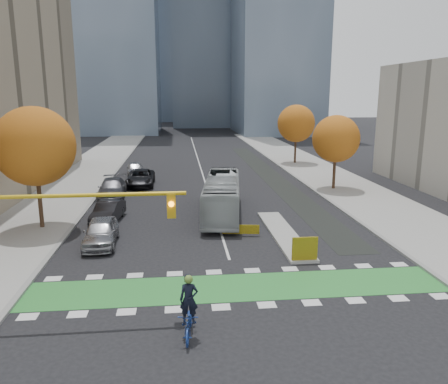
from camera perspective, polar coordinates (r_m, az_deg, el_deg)
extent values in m
plane|color=black|center=(19.86, 2.45, -14.14)|extent=(300.00, 300.00, 0.00)
cube|color=gray|center=(40.06, -21.50, -1.03)|extent=(7.00, 120.00, 0.15)
cube|color=gray|center=(41.81, 16.93, -0.14)|extent=(7.00, 120.00, 0.15)
cube|color=gray|center=(39.26, -16.57, -0.93)|extent=(0.30, 120.00, 0.16)
cube|color=gray|center=(40.59, 12.37, -0.26)|extent=(0.30, 120.00, 0.16)
cube|color=#2A8232|center=(21.20, 1.85, -12.31)|extent=(20.00, 3.00, 0.01)
cube|color=silver|center=(58.28, -3.28, 3.82)|extent=(0.15, 70.00, 0.01)
cube|color=black|center=(49.42, 6.01, 2.17)|extent=(2.50, 50.00, 0.01)
cube|color=gray|center=(28.76, 7.77, -5.42)|extent=(1.60, 10.00, 0.16)
cube|color=yellow|center=(24.15, 10.51, -7.29)|extent=(1.40, 0.12, 1.30)
cylinder|color=#332114|center=(31.61, -23.01, 0.10)|extent=(0.28, 0.28, 5.25)
sphere|color=#A55114|center=(31.15, -23.48, 5.49)|extent=(5.20, 5.20, 5.20)
cylinder|color=#332114|center=(42.68, 14.23, 3.28)|extent=(0.28, 0.28, 4.55)
sphere|color=#A55114|center=(42.36, 14.42, 6.75)|extent=(4.40, 4.40, 4.40)
cylinder|color=#332114|center=(57.93, 9.31, 6.06)|extent=(0.28, 0.28, 4.90)
sphere|color=#A55114|center=(57.68, 9.41, 8.83)|extent=(4.80, 4.80, 4.80)
cylinder|color=#BF9914|center=(17.88, -18.22, -0.43)|extent=(8.20, 0.16, 0.16)
cube|color=#BF9914|center=(17.58, -6.89, -1.77)|extent=(0.35, 0.28, 1.00)
sphere|color=orange|center=(17.38, -6.91, -1.60)|extent=(0.22, 0.22, 0.22)
imported|color=navy|center=(17.17, -4.55, -16.64)|extent=(0.95, 2.20, 1.12)
imported|color=black|center=(16.73, -4.61, -13.78)|extent=(0.74, 0.52, 1.91)
sphere|color=#597F2D|center=(16.39, -4.66, -11.30)|extent=(0.32, 0.32, 0.32)
imported|color=#A0A6A8|center=(32.74, -0.24, -0.50)|extent=(3.91, 10.96, 2.99)
imported|color=#939398|center=(27.53, -15.79, -5.05)|extent=(2.09, 4.78, 1.60)
imported|color=black|center=(32.35, -14.92, -2.51)|extent=(2.12, 4.55, 1.44)
imported|color=#49484D|center=(39.70, -14.42, 0.44)|extent=(2.57, 5.75, 1.64)
imported|color=black|center=(44.33, -10.83, 1.83)|extent=(2.66, 5.69, 1.58)
imported|color=gray|center=(50.05, -11.56, 2.99)|extent=(2.31, 4.62, 1.51)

